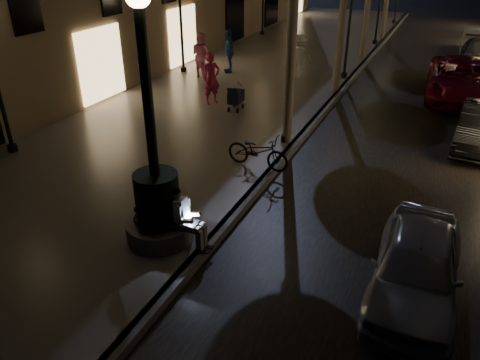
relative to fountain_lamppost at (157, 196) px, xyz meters
The scene contains 19 objects.
ground 13.09m from the fountain_lamppost, 85.60° to the left, with size 120.00×120.00×0.00m, color black.
cobble_lane 13.65m from the fountain_lamppost, 72.90° to the left, with size 6.00×45.00×0.02m, color black.
promenade 13.39m from the fountain_lamppost, 102.99° to the left, with size 8.00×45.00×0.20m, color slate.
curb_strip 13.09m from the fountain_lamppost, 85.60° to the left, with size 0.25×45.00×0.20m, color #59595B.
fountain_lamppost is the anchor object (origin of this frame).
seated_man_laptop 0.69m from the fountain_lamppost, ahead, with size 0.92×0.31×1.30m.
lamp_curb_a 6.37m from the fountain_lamppost, 83.35° to the left, with size 0.36×0.36×4.81m.
lamp_curb_b 14.16m from the fountain_lamppost, 87.14° to the left, with size 0.36×0.36×4.81m.
lamp_left_b 13.75m from the fountain_lamppost, 118.07° to the left, with size 0.36×0.36×4.81m.
stroller 8.22m from the fountain_lamppost, 103.27° to the left, with size 0.45×0.99×1.00m.
car_front 5.09m from the fountain_lamppost, ahead, with size 1.50×3.72×1.27m, color #A9AAB1.
car_third 14.68m from the fountain_lamppost, 68.14° to the left, with size 2.52×5.45×1.52m, color maroon.
car_rear 20.56m from the fountain_lamppost, 72.44° to the left, with size 1.71×4.22×1.22m, color #2D2E32.
car_fifth 23.28m from the fountain_lamppost, 75.21° to the left, with size 1.32×3.79×1.25m, color #AAABA5.
pedestrian_red 8.89m from the fountain_lamppost, 109.96° to the left, with size 0.69×0.46×1.90m, color #B22341.
pedestrian_pink 12.59m from the fountain_lamppost, 114.14° to the left, with size 0.95×0.74×1.95m, color pink.
pedestrian_white 13.09m from the fountain_lamppost, 95.09° to the left, with size 1.22×0.70×1.89m, color silver.
pedestrian_blue 13.45m from the fountain_lamppost, 108.99° to the left, with size 1.13×0.47×1.93m, color navy.
bicycle 4.04m from the fountain_lamppost, 81.39° to the left, with size 0.63×1.81×0.95m, color black.
Camera 1 is at (3.87, -4.80, 5.88)m, focal length 35.00 mm.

